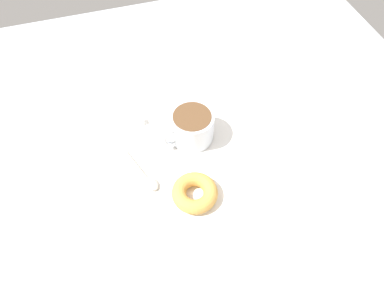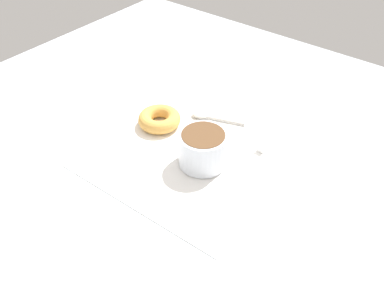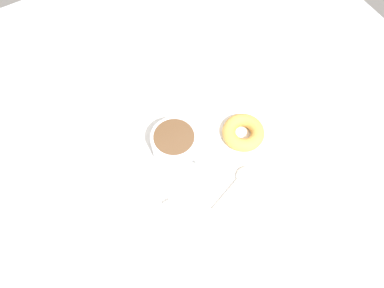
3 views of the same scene
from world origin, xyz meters
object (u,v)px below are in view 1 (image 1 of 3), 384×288
Objects in this scene: donut at (195,193)px; sugar_cube at (141,121)px; coffee_cup at (192,126)px; spoon at (147,179)px.

donut reaches higher than sugar_cube.
coffee_cup is 1.31× the size of donut.
sugar_cube is (-7.16, -9.85, -2.78)cm from coffee_cup.
coffee_cup is 14.66cm from spoon.
coffee_cup reaches higher than donut.
sugar_cube is at bearing -164.44° from donut.
sugar_cube is (-15.19, 2.01, 0.34)cm from spoon.
coffee_cup is 7.98× the size of sugar_cube.
spoon is at bearing -128.79° from donut.
donut is at bearing 51.21° from spoon.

